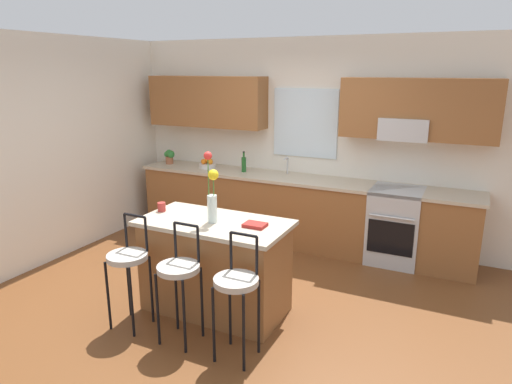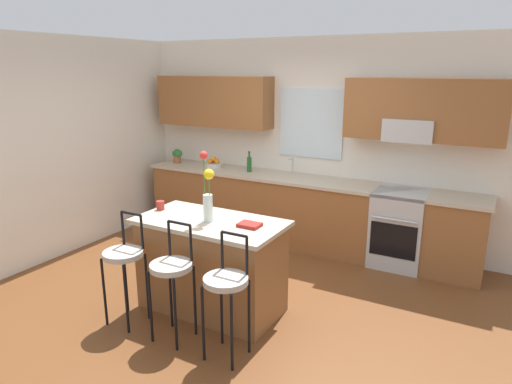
{
  "view_description": "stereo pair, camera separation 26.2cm",
  "coord_description": "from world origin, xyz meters",
  "px_view_note": "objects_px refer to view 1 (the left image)",
  "views": [
    {
      "loc": [
        2.05,
        -3.76,
        2.3
      ],
      "look_at": [
        -0.03,
        0.55,
        1.0
      ],
      "focal_mm": 31.91,
      "sensor_mm": 36.0,
      "label": 1
    },
    {
      "loc": [
        2.28,
        -3.64,
        2.3
      ],
      "look_at": [
        -0.03,
        0.55,
        1.0
      ],
      "focal_mm": 31.91,
      "sensor_mm": 36.0,
      "label": 2
    }
  ],
  "objects_px": {
    "bar_stool_near": "(128,262)",
    "flower_vase": "(212,193)",
    "bottle_olive_oil": "(244,164)",
    "potted_plant_small": "(169,156)",
    "mug_ceramic": "(162,207)",
    "bar_stool_far": "(237,286)",
    "bar_stool_middle": "(179,273)",
    "oven_range": "(395,226)",
    "cookbook": "(255,225)",
    "fruit_bowl_oranges": "(207,164)",
    "kitchen_island": "(215,266)"
  },
  "relations": [
    {
      "from": "bar_stool_near",
      "to": "flower_vase",
      "type": "distance_m",
      "value": 0.97
    },
    {
      "from": "flower_vase",
      "to": "fruit_bowl_oranges",
      "type": "height_order",
      "value": "flower_vase"
    },
    {
      "from": "cookbook",
      "to": "fruit_bowl_oranges",
      "type": "relative_size",
      "value": 0.83
    },
    {
      "from": "oven_range",
      "to": "bar_stool_far",
      "type": "height_order",
      "value": "bar_stool_far"
    },
    {
      "from": "bar_stool_middle",
      "to": "bar_stool_far",
      "type": "relative_size",
      "value": 1.0
    },
    {
      "from": "bottle_olive_oil",
      "to": "mug_ceramic",
      "type": "bearing_deg",
      "value": -87.58
    },
    {
      "from": "flower_vase",
      "to": "potted_plant_small",
      "type": "distance_m",
      "value": 2.83
    },
    {
      "from": "mug_ceramic",
      "to": "oven_range",
      "type": "bearing_deg",
      "value": 44.13
    },
    {
      "from": "bar_stool_middle",
      "to": "fruit_bowl_oranges",
      "type": "relative_size",
      "value": 4.34
    },
    {
      "from": "bar_stool_middle",
      "to": "fruit_bowl_oranges",
      "type": "distance_m",
      "value": 2.91
    },
    {
      "from": "bar_stool_near",
      "to": "bar_stool_far",
      "type": "height_order",
      "value": "same"
    },
    {
      "from": "bar_stool_far",
      "to": "flower_vase",
      "type": "bearing_deg",
      "value": 134.62
    },
    {
      "from": "cookbook",
      "to": "potted_plant_small",
      "type": "relative_size",
      "value": 0.93
    },
    {
      "from": "oven_range",
      "to": "cookbook",
      "type": "relative_size",
      "value": 4.6
    },
    {
      "from": "oven_range",
      "to": "bar_stool_far",
      "type": "relative_size",
      "value": 0.88
    },
    {
      "from": "bar_stool_near",
      "to": "cookbook",
      "type": "distance_m",
      "value": 1.18
    },
    {
      "from": "bar_stool_near",
      "to": "potted_plant_small",
      "type": "xyz_separation_m",
      "value": [
        -1.41,
        2.57,
        0.41
      ]
    },
    {
      "from": "oven_range",
      "to": "cookbook",
      "type": "distance_m",
      "value": 2.21
    },
    {
      "from": "kitchen_island",
      "to": "flower_vase",
      "type": "distance_m",
      "value": 0.74
    },
    {
      "from": "flower_vase",
      "to": "mug_ceramic",
      "type": "height_order",
      "value": "flower_vase"
    },
    {
      "from": "bar_stool_middle",
      "to": "mug_ceramic",
      "type": "xyz_separation_m",
      "value": [
        -0.63,
        0.62,
        0.33
      ]
    },
    {
      "from": "fruit_bowl_oranges",
      "to": "bottle_olive_oil",
      "type": "bearing_deg",
      "value": -0.24
    },
    {
      "from": "potted_plant_small",
      "to": "bar_stool_middle",
      "type": "bearing_deg",
      "value": -52.68
    },
    {
      "from": "bar_stool_near",
      "to": "mug_ceramic",
      "type": "distance_m",
      "value": 0.7
    },
    {
      "from": "fruit_bowl_oranges",
      "to": "bottle_olive_oil",
      "type": "xyz_separation_m",
      "value": [
        0.59,
        -0.0,
        0.06
      ]
    },
    {
      "from": "oven_range",
      "to": "bar_stool_far",
      "type": "bearing_deg",
      "value": -107.7
    },
    {
      "from": "bar_stool_near",
      "to": "fruit_bowl_oranges",
      "type": "xyz_separation_m",
      "value": [
        -0.75,
        2.58,
        0.34
      ]
    },
    {
      "from": "oven_range",
      "to": "fruit_bowl_oranges",
      "type": "xyz_separation_m",
      "value": [
        -2.67,
        0.03,
        0.51
      ]
    },
    {
      "from": "bottle_olive_oil",
      "to": "cookbook",
      "type": "bearing_deg",
      "value": -60.16
    },
    {
      "from": "bottle_olive_oil",
      "to": "potted_plant_small",
      "type": "relative_size",
      "value": 1.33
    },
    {
      "from": "flower_vase",
      "to": "bottle_olive_oil",
      "type": "relative_size",
      "value": 2.32
    },
    {
      "from": "kitchen_island",
      "to": "cookbook",
      "type": "distance_m",
      "value": 0.63
    },
    {
      "from": "oven_range",
      "to": "mug_ceramic",
      "type": "relative_size",
      "value": 10.22
    },
    {
      "from": "bottle_olive_oil",
      "to": "potted_plant_small",
      "type": "xyz_separation_m",
      "value": [
        -1.25,
        -0.0,
        0.01
      ]
    },
    {
      "from": "kitchen_island",
      "to": "bar_stool_middle",
      "type": "distance_m",
      "value": 0.61
    },
    {
      "from": "potted_plant_small",
      "to": "flower_vase",
      "type": "bearing_deg",
      "value": -45.78
    },
    {
      "from": "bar_stool_near",
      "to": "bottle_olive_oil",
      "type": "xyz_separation_m",
      "value": [
        -0.16,
        2.58,
        0.4
      ]
    },
    {
      "from": "flower_vase",
      "to": "bottle_olive_oil",
      "type": "bearing_deg",
      "value": 109.51
    },
    {
      "from": "oven_range",
      "to": "bar_stool_near",
      "type": "distance_m",
      "value": 3.19
    },
    {
      "from": "bar_stool_near",
      "to": "bar_stool_middle",
      "type": "relative_size",
      "value": 1.0
    },
    {
      "from": "mug_ceramic",
      "to": "fruit_bowl_oranges",
      "type": "distance_m",
      "value": 2.07
    },
    {
      "from": "oven_range",
      "to": "kitchen_island",
      "type": "relative_size",
      "value": 0.65
    },
    {
      "from": "bar_stool_far",
      "to": "flower_vase",
      "type": "xyz_separation_m",
      "value": [
        -0.54,
        0.55,
        0.57
      ]
    },
    {
      "from": "fruit_bowl_oranges",
      "to": "bar_stool_far",
      "type": "bearing_deg",
      "value": -54.29
    },
    {
      "from": "oven_range",
      "to": "bottle_olive_oil",
      "type": "bearing_deg",
      "value": 179.32
    },
    {
      "from": "kitchen_island",
      "to": "cookbook",
      "type": "bearing_deg",
      "value": 3.38
    },
    {
      "from": "oven_range",
      "to": "flower_vase",
      "type": "height_order",
      "value": "flower_vase"
    },
    {
      "from": "flower_vase",
      "to": "mug_ceramic",
      "type": "relative_size",
      "value": 7.37
    },
    {
      "from": "kitchen_island",
      "to": "mug_ceramic",
      "type": "xyz_separation_m",
      "value": [
        -0.63,
        0.03,
        0.5
      ]
    },
    {
      "from": "mug_ceramic",
      "to": "bottle_olive_oil",
      "type": "xyz_separation_m",
      "value": [
        -0.08,
        1.96,
        0.07
      ]
    }
  ]
}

